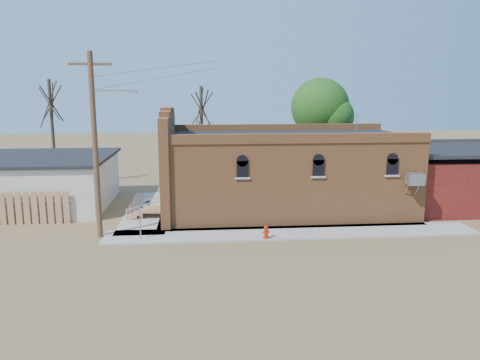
{
  "coord_description": "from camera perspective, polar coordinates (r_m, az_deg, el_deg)",
  "views": [
    {
      "loc": [
        -3.21,
        -21.72,
        7.2
      ],
      "look_at": [
        -1.02,
        3.13,
        2.4
      ],
      "focal_mm": 35.0,
      "sensor_mm": 36.0,
      "label": 1
    }
  ],
  "objects": [
    {
      "name": "tree_bare_far",
      "position": [
        37.33,
        -22.11,
        8.81
      ],
      "size": [
        2.8,
        2.8,
        8.16
      ],
      "color": "#463728",
      "rests_on": "ground"
    },
    {
      "name": "utility_pole",
      "position": [
        23.57,
        -17.14,
        4.5
      ],
      "size": [
        3.12,
        0.26,
        9.0
      ],
      "color": "#4A371D",
      "rests_on": "ground"
    },
    {
      "name": "tree_leafy",
      "position": [
        36.43,
        9.72,
        8.74
      ],
      "size": [
        4.4,
        4.4,
        8.15
      ],
      "color": "#463728",
      "rests_on": "ground"
    },
    {
      "name": "wood_fence",
      "position": [
        27.98,
        -24.97,
        -3.16
      ],
      "size": [
        5.2,
        0.1,
        1.8
      ],
      "primitive_type": null,
      "color": "#A8744B",
      "rests_on": "ground"
    },
    {
      "name": "brick_bar",
      "position": [
        28.07,
        5.0,
        0.88
      ],
      "size": [
        16.4,
        7.97,
        6.3
      ],
      "color": "#B16736",
      "rests_on": "ground"
    },
    {
      "name": "red_shed",
      "position": [
        31.34,
        23.04,
        0.96
      ],
      "size": [
        5.4,
        6.4,
        4.3
      ],
      "color": "maroon",
      "rests_on": "ground"
    },
    {
      "name": "sidewalk_west",
      "position": [
        28.8,
        -11.06,
        -3.71
      ],
      "size": [
        2.6,
        10.0,
        0.08
      ],
      "primitive_type": "cube",
      "color": "#9E9991",
      "rests_on": "ground"
    },
    {
      "name": "tree_bare_near",
      "position": [
        34.75,
        -4.74,
        8.81
      ],
      "size": [
        2.8,
        2.8,
        7.65
      ],
      "color": "#463728",
      "rests_on": "ground"
    },
    {
      "name": "stop_sign",
      "position": [
        23.04,
        -12.17,
        -2.82
      ],
      "size": [
        0.49,
        0.47,
        2.28
      ],
      "rotation": [
        0.0,
        0.0,
        0.33
      ],
      "color": "gray",
      "rests_on": "sidewalk_south"
    },
    {
      "name": "fire_hydrant",
      "position": [
        22.98,
        3.19,
        -6.33
      ],
      "size": [
        0.37,
        0.35,
        0.65
      ],
      "rotation": [
        0.0,
        0.0,
        -0.17
      ],
      "color": "red",
      "rests_on": "sidewalk_south"
    },
    {
      "name": "trash_barrel",
      "position": [
        28.35,
        -11.51,
        -3.01
      ],
      "size": [
        0.72,
        0.72,
        0.83
      ],
      "primitive_type": "cylinder",
      "rotation": [
        0.0,
        0.0,
        -0.43
      ],
      "color": "navy",
      "rests_on": "sidewalk_west"
    },
    {
      "name": "ground",
      "position": [
        23.11,
        3.23,
        -7.28
      ],
      "size": [
        120.0,
        120.0,
        0.0
      ],
      "primitive_type": "plane",
      "color": "olive",
      "rests_on": "ground"
    },
    {
      "name": "sidewalk_south",
      "position": [
        24.19,
        6.46,
        -6.4
      ],
      "size": [
        19.0,
        2.2,
        0.08
      ],
      "primitive_type": "cube",
      "color": "#9E9991",
      "rests_on": "ground"
    }
  ]
}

